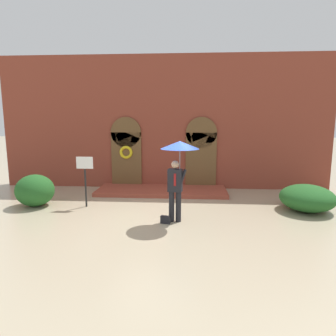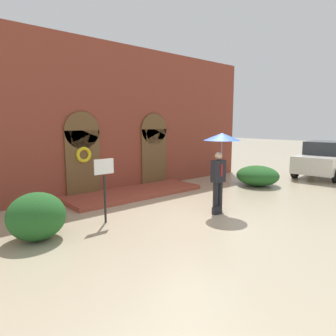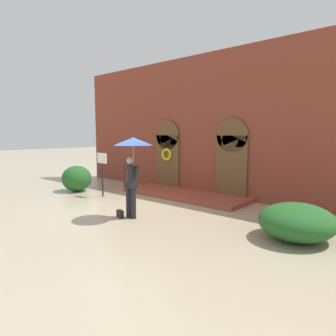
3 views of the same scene
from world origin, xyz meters
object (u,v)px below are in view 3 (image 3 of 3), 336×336
(shrub_left, at_px, (77,178))
(shrub_right, at_px, (297,222))
(person_with_umbrella, at_px, (133,153))
(handbag, at_px, (120,214))
(sign_post, at_px, (102,167))

(shrub_left, relative_size, shrub_right, 0.72)
(shrub_left, xyz_separation_m, shrub_right, (9.13, 0.11, -0.12))
(person_with_umbrella, xyz_separation_m, handbag, (-0.36, -0.20, -1.80))
(person_with_umbrella, relative_size, sign_post, 1.37)
(handbag, xyz_separation_m, shrub_right, (4.53, 1.55, 0.31))
(shrub_left, bearing_deg, handbag, -17.35)
(person_with_umbrella, height_order, sign_post, person_with_umbrella)
(shrub_right, bearing_deg, person_with_umbrella, -162.02)
(handbag, relative_size, shrub_right, 0.16)
(person_with_umbrella, xyz_separation_m, shrub_right, (4.17, 1.35, -1.49))
(shrub_left, bearing_deg, person_with_umbrella, -14.01)
(handbag, distance_m, shrub_right, 4.80)
(sign_post, bearing_deg, person_with_umbrella, -21.88)
(handbag, distance_m, shrub_left, 4.85)
(shrub_left, height_order, shrub_right, shrub_left)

